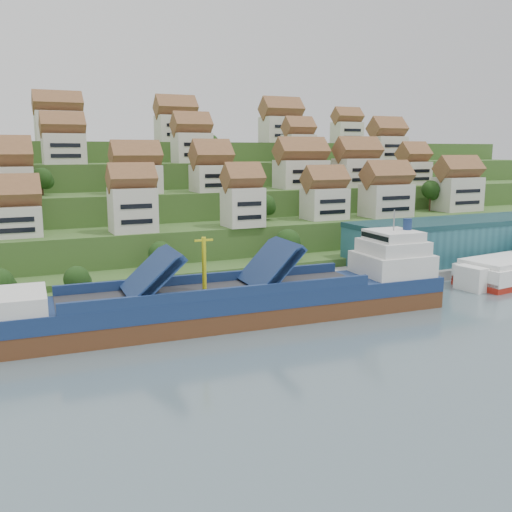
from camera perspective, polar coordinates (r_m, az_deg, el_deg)
name	(u,v)px	position (r m, az deg, el deg)	size (l,w,h in m)	color
ground	(312,310)	(104.08, 5.60, -5.42)	(300.00, 300.00, 0.00)	slate
quay	(356,278)	(126.58, 9.99, -2.14)	(180.00, 14.00, 2.20)	gray
hillside	(158,204)	(197.22, -9.81, 5.17)	(260.00, 128.00, 31.00)	#2D4C1E
hillside_village	(210,167)	(156.00, -4.66, 8.91)	(160.38, 63.92, 28.52)	beige
hillside_trees	(193,204)	(136.90, -6.34, 5.15)	(143.65, 61.77, 30.11)	#1F4115
warehouse	(462,239)	(147.33, 19.90, 1.58)	(60.00, 15.00, 10.00)	#265E69
flagpole	(363,256)	(120.37, 10.69, -0.01)	(1.28, 0.16, 8.00)	gray
cargo_ship	(241,302)	(96.56, -1.56, -4.58)	(79.67, 16.56, 17.56)	#58321B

